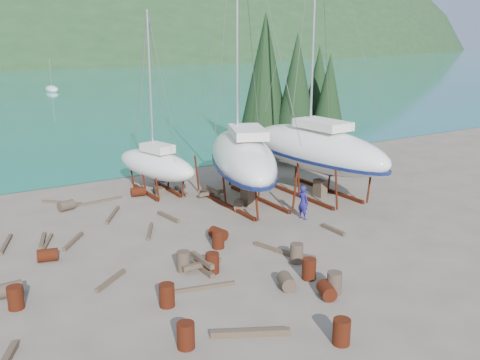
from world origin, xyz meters
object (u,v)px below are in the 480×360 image
large_sailboat_far (316,148)px  worker (303,202)px  large_sailboat_near (243,156)px  small_sailboat_shore (156,164)px

large_sailboat_far → worker: bearing=-140.5°
large_sailboat_near → large_sailboat_far: (4.85, -0.80, 0.10)m
large_sailboat_near → worker: 4.72m
small_sailboat_shore → large_sailboat_near: bearing=-69.4°
large_sailboat_far → worker: large_sailboat_far is taller
large_sailboat_near → small_sailboat_shore: large_sailboat_near is taller
small_sailboat_shore → worker: size_ratio=5.95×
large_sailboat_far → worker: (-3.55, -3.30, -2.03)m
large_sailboat_near → small_sailboat_shore: size_ratio=1.59×
small_sailboat_shore → worker: bearing=-76.7°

